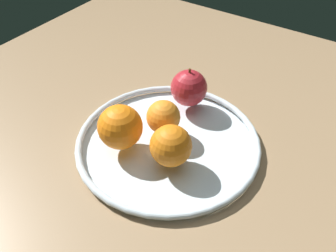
{
  "coord_description": "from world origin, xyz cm",
  "views": [
    {
      "loc": [
        25.9,
        -38.8,
        46.61
      ],
      "look_at": [
        0.0,
        0.0,
        4.8
      ],
      "focal_mm": 38.9,
      "sensor_mm": 36.0,
      "label": 1
    }
  ],
  "objects": [
    {
      "name": "orange_back_right",
      "position": [
        -6.05,
        -5.47,
        5.65
      ],
      "size": [
        7.71,
        7.71,
        7.71
      ],
      "primitive_type": "sphere",
      "color": "orange",
      "rests_on": "fruit_bowl"
    },
    {
      "name": "orange_center",
      "position": [
        3.31,
        -4.13,
        5.27
      ],
      "size": [
        6.94,
        6.94,
        6.94
      ],
      "primitive_type": "sphere",
      "color": "orange",
      "rests_on": "fruit_bowl"
    },
    {
      "name": "fruit_bowl",
      "position": [
        0.0,
        0.0,
        0.92
      ],
      "size": [
        32.95,
        32.95,
        1.8
      ],
      "color": "silver",
      "rests_on": "ground_plane"
    },
    {
      "name": "apple",
      "position": [
        -2.41,
        10.87,
        5.36
      ],
      "size": [
        7.12,
        7.12,
        7.92
      ],
      "color": "#AB222B",
      "rests_on": "fruit_bowl"
    },
    {
      "name": "orange_back_left",
      "position": [
        -1.99,
        1.49,
        4.85
      ],
      "size": [
        6.09,
        6.09,
        6.09
      ],
      "primitive_type": "sphere",
      "color": "orange",
      "rests_on": "fruit_bowl"
    },
    {
      "name": "ground_plane",
      "position": [
        0.0,
        0.0,
        -2.0
      ],
      "size": [
        111.43,
        111.43,
        4.0
      ],
      "primitive_type": "cube",
      "color": "#947654"
    }
  ]
}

